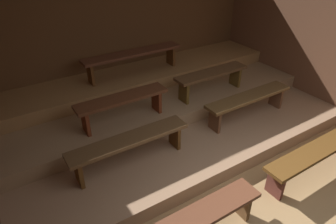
{
  "coord_description": "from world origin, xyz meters",
  "views": [
    {
      "loc": [
        -2.39,
        -1.06,
        3.0
      ],
      "look_at": [
        -0.22,
        2.33,
        0.54
      ],
      "focal_mm": 31.83,
      "sensor_mm": 36.0,
      "label": 1
    }
  ],
  "objects": [
    {
      "name": "bench_middle_left",
      "position": [
        -0.87,
        2.6,
        0.79
      ],
      "size": [
        1.43,
        0.31,
        0.42
      ],
      "color": "brown",
      "rests_on": "platform_middle"
    },
    {
      "name": "bench_floor_left",
      "position": [
        -1.07,
        0.56,
        0.35
      ],
      "size": [
        1.78,
        0.31,
        0.42
      ],
      "color": "brown",
      "rests_on": "ground"
    },
    {
      "name": "bench_upper_center",
      "position": [
        -0.13,
        3.67,
        1.04
      ],
      "size": [
        1.9,
        0.31,
        0.42
      ],
      "color": "brown",
      "rests_on": "platform_upper"
    },
    {
      "name": "wall_back",
      "position": [
        0.0,
        4.22,
        1.38
      ],
      "size": [
        6.36,
        0.06,
        2.76
      ],
      "primitive_type": "cube",
      "color": "brown",
      "rests_on": "ground"
    },
    {
      "name": "platform_lower",
      "position": [
        0.0,
        2.63,
        0.11
      ],
      "size": [
        5.56,
        3.12,
        0.23
      ],
      "primitive_type": "cube",
      "color": "#9E785B",
      "rests_on": "ground"
    },
    {
      "name": "ground",
      "position": [
        0.0,
        2.09,
        -0.04
      ],
      "size": [
        6.36,
        4.99,
        0.08
      ],
      "primitive_type": "cube",
      "color": "#A07C51"
    },
    {
      "name": "platform_upper",
      "position": [
        0.0,
        3.69,
        0.57
      ],
      "size": [
        5.56,
        0.99,
        0.23
      ],
      "primitive_type": "cube",
      "color": "#A07345",
      "rests_on": "platform_middle"
    },
    {
      "name": "bench_floor_right",
      "position": [
        1.07,
        0.56,
        0.35
      ],
      "size": [
        1.78,
        0.31,
        0.42
      ],
      "color": "brown",
      "rests_on": "ground"
    },
    {
      "name": "bench_lower_left",
      "position": [
        -1.11,
        1.89,
        0.57
      ],
      "size": [
        1.69,
        0.31,
        0.42
      ],
      "color": "brown",
      "rests_on": "platform_lower"
    },
    {
      "name": "bench_middle_right",
      "position": [
        0.87,
        2.6,
        0.79
      ],
      "size": [
        1.43,
        0.31,
        0.42
      ],
      "color": "brown",
      "rests_on": "platform_middle"
    },
    {
      "name": "platform_middle",
      "position": [
        0.0,
        3.21,
        0.34
      ],
      "size": [
        5.56,
        1.96,
        0.23
      ],
      "primitive_type": "cube",
      "color": "#9B7958",
      "rests_on": "platform_lower"
    },
    {
      "name": "wall_right",
      "position": [
        2.81,
        2.09,
        1.38
      ],
      "size": [
        0.06,
        4.99,
        2.76
      ],
      "primitive_type": "cube",
      "color": "brown",
      "rests_on": "ground"
    },
    {
      "name": "bench_lower_right",
      "position": [
        1.11,
        1.89,
        0.57
      ],
      "size": [
        1.69,
        0.31,
        0.42
      ],
      "color": "brown",
      "rests_on": "platform_lower"
    }
  ]
}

